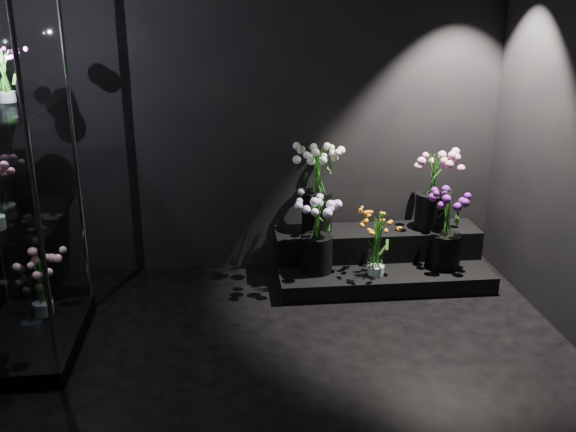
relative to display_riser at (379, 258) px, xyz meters
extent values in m
plane|color=black|center=(-0.95, -1.66, -0.16)|extent=(4.00, 4.00, 0.00)
plane|color=black|center=(-0.95, 0.34, 1.24)|extent=(4.00, 0.00, 4.00)
plane|color=black|center=(-0.95, -3.66, 1.24)|extent=(4.00, 0.00, 4.00)
cube|color=black|center=(0.00, -0.09, -0.09)|extent=(1.73, 0.77, 0.14)
cube|color=black|center=(0.00, 0.10, 0.10)|extent=(1.73, 0.38, 0.24)
cube|color=black|center=(-2.60, -0.89, -0.11)|extent=(0.65, 1.08, 0.11)
cube|color=white|center=(-2.60, -0.89, 0.76)|extent=(0.59, 1.02, 0.01)
cylinder|color=white|center=(-0.09, -0.29, 0.09)|extent=(0.14, 0.14, 0.21)
cylinder|color=black|center=(-0.56, -0.17, 0.14)|extent=(0.26, 0.26, 0.30)
cylinder|color=black|center=(0.50, -0.19, 0.13)|extent=(0.26, 0.26, 0.28)
cylinder|color=black|center=(-0.51, 0.13, 0.39)|extent=(0.25, 0.25, 0.34)
cylinder|color=black|center=(0.45, 0.08, 0.38)|extent=(0.27, 0.27, 0.31)
cylinder|color=white|center=(-2.59, -0.73, 1.56)|extent=(0.12, 0.12, 0.19)
cylinder|color=white|center=(-2.57, -0.64, 0.08)|extent=(0.15, 0.15, 0.27)
camera|label=1|loc=(-1.27, -4.87, 2.10)|focal=40.00mm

